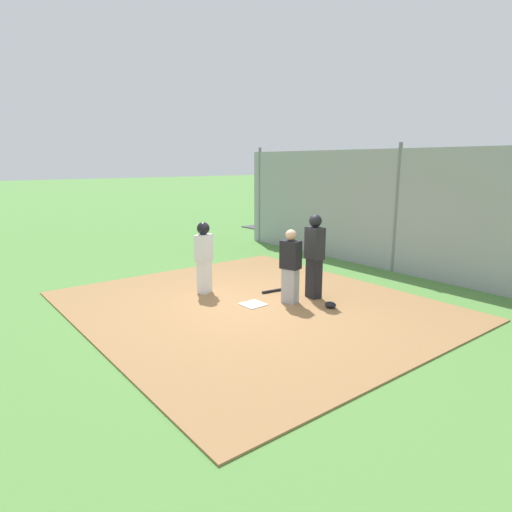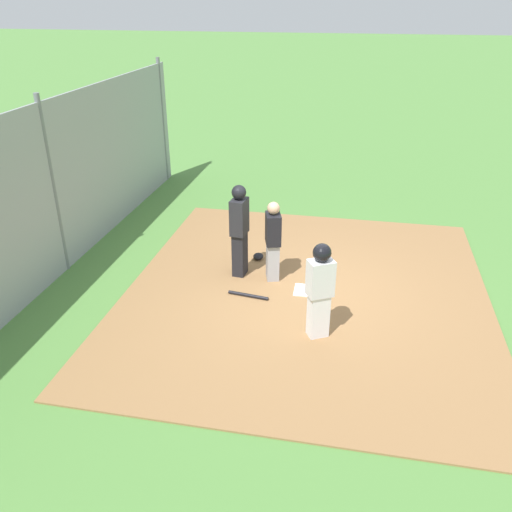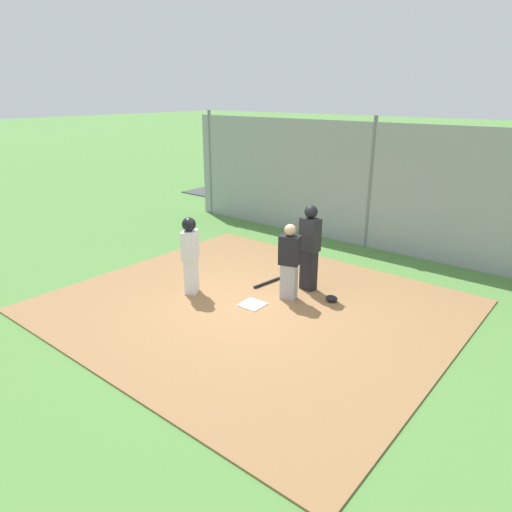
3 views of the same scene
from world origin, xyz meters
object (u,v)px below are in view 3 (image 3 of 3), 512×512
at_px(parked_car_green, 290,175).
at_px(umpire, 310,246).
at_px(parked_car_silver, 335,184).
at_px(catcher, 289,261).
at_px(home_plate, 252,304).
at_px(baseball_bat, 267,283).
at_px(parked_car_red, 418,198).
at_px(runner, 190,251).
at_px(catcher_mask, 332,298).

bearing_deg(parked_car_green, umpire, -49.37).
bearing_deg(parked_car_silver, catcher, 119.75).
relative_size(home_plate, baseball_bat, 0.59).
xyz_separation_m(umpire, parked_car_red, (0.53, -7.27, -0.36)).
bearing_deg(runner, parked_car_green, 86.00).
xyz_separation_m(parked_car_silver, parked_car_green, (2.38, -0.45, 0.00)).
bearing_deg(parked_car_green, parked_car_silver, -7.45).
bearing_deg(runner, home_plate, -15.17).
bearing_deg(catcher_mask, baseball_bat, 4.43).
distance_m(baseball_bat, parked_car_green, 10.14).
bearing_deg(baseball_bat, parked_car_green, 40.42).
bearing_deg(home_plate, parked_car_silver, -69.02).
bearing_deg(umpire, parked_car_red, -169.07).
xyz_separation_m(umpire, parked_car_silver, (3.88, -7.75, -0.36)).
distance_m(home_plate, parked_car_red, 8.61).
distance_m(catcher, parked_car_red, 7.93).
bearing_deg(home_plate, umpire, -106.83).
height_order(parked_car_silver, parked_car_green, same).
relative_size(home_plate, catcher, 0.29).
xyz_separation_m(home_plate, catcher_mask, (-1.09, -1.10, 0.05)).
bearing_deg(umpire, catcher_mask, 79.18).
bearing_deg(catcher, parked_car_red, 167.30).
bearing_deg(parked_car_red, baseball_bat, -82.97).
xyz_separation_m(catcher, parked_car_red, (0.49, -7.91, -0.20)).
bearing_deg(home_plate, catcher, -117.56).
distance_m(parked_car_red, parked_car_silver, 3.38).
distance_m(umpire, runner, 2.39).
relative_size(parked_car_red, parked_car_silver, 1.02).
distance_m(catcher, parked_car_green, 10.81).
xyz_separation_m(runner, parked_car_red, (-1.20, -8.91, -0.30)).
relative_size(parked_car_silver, parked_car_green, 1.01).
distance_m(home_plate, catcher, 1.09).
bearing_deg(home_plate, baseball_bat, -67.29).
bearing_deg(catcher_mask, home_plate, 45.33).
bearing_deg(parked_car_silver, baseball_bat, 115.93).
relative_size(catcher_mask, parked_car_red, 0.05).
xyz_separation_m(baseball_bat, catcher_mask, (-1.50, -0.12, 0.03)).
bearing_deg(catcher_mask, catcher, 29.65).
relative_size(parked_car_red, parked_car_green, 1.03).
distance_m(umpire, parked_car_silver, 8.67).
height_order(home_plate, parked_car_green, parked_car_green).
bearing_deg(runner, parked_car_red, 53.63).
xyz_separation_m(baseball_bat, parked_car_red, (-0.28, -7.61, 0.55)).
height_order(umpire, parked_car_green, umpire).
bearing_deg(catcher, baseball_bat, -127.55).
relative_size(catcher, catcher_mask, 6.34).
height_order(parked_car_red, parked_car_silver, same).
xyz_separation_m(runner, catcher_mask, (-2.42, -1.42, -0.83)).
xyz_separation_m(umpire, runner, (1.73, 1.64, -0.05)).
distance_m(baseball_bat, parked_car_red, 7.63).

